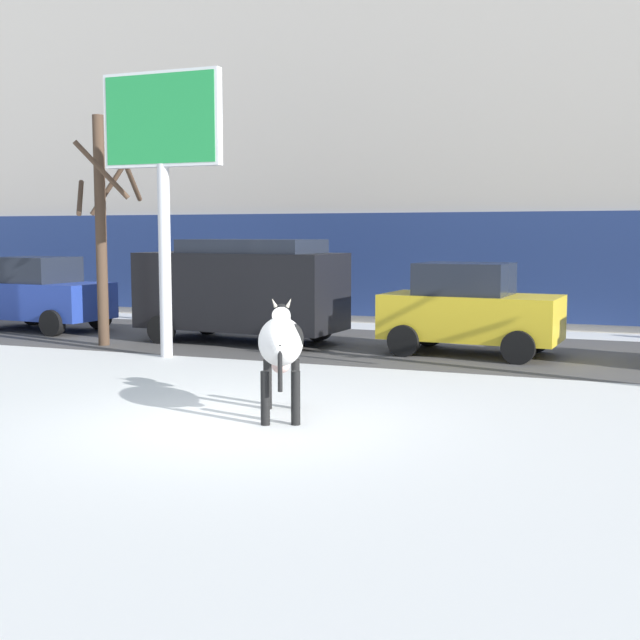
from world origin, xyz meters
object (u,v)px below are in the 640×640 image
at_px(billboard, 162,137).
at_px(pedestrian_near_billboard, 151,289).
at_px(car_blue_hatchback, 40,294).
at_px(bare_tree_left_lot, 102,223).
at_px(car_black_van, 242,287).
at_px(car_yellow_hatchback, 470,309).
at_px(cow_holstein, 282,342).

relative_size(billboard, pedestrian_near_billboard, 3.21).
height_order(car_blue_hatchback, bare_tree_left_lot, bare_tree_left_lot).
height_order(car_black_van, pedestrian_near_billboard, car_black_van).
height_order(car_yellow_hatchback, pedestrian_near_billboard, car_yellow_hatchback).
height_order(billboard, car_yellow_hatchback, billboard).
height_order(billboard, car_black_van, billboard).
height_order(car_yellow_hatchback, bare_tree_left_lot, bare_tree_left_lot).
xyz_separation_m(billboard, car_black_van, (0.43, 2.51, -3.07)).
bearing_deg(car_black_van, billboard, -99.78).
bearing_deg(car_black_van, car_yellow_hatchback, -0.15).
xyz_separation_m(car_yellow_hatchback, bare_tree_left_lot, (-7.72, -1.52, 1.76)).
bearing_deg(bare_tree_left_lot, car_blue_hatchback, 151.10).
height_order(cow_holstein, car_yellow_hatchback, car_yellow_hatchback).
bearing_deg(car_blue_hatchback, car_black_van, -2.46).
bearing_deg(cow_holstein, car_blue_hatchback, 144.97).
bearing_deg(car_yellow_hatchback, pedestrian_near_billboard, 160.53).
distance_m(billboard, bare_tree_left_lot, 2.87).
distance_m(cow_holstein, bare_tree_left_lot, 8.31).
xyz_separation_m(cow_holstein, billboard, (-4.28, 4.01, 3.31)).
bearing_deg(billboard, car_yellow_hatchback, 24.12).
height_order(billboard, car_blue_hatchback, billboard).
bearing_deg(cow_holstein, pedestrian_near_billboard, 130.25).
bearing_deg(car_blue_hatchback, pedestrian_near_billboard, 68.53).
bearing_deg(bare_tree_left_lot, car_yellow_hatchback, 11.15).
distance_m(cow_holstein, car_yellow_hatchback, 6.64).
bearing_deg(billboard, car_black_van, 80.22).
height_order(cow_holstein, pedestrian_near_billboard, pedestrian_near_billboard).
relative_size(cow_holstein, car_black_van, 0.40).
height_order(car_blue_hatchback, car_yellow_hatchback, same).
xyz_separation_m(cow_holstein, pedestrian_near_billboard, (-8.41, 9.94, -0.12)).
distance_m(pedestrian_near_billboard, bare_tree_left_lot, 5.63).
relative_size(billboard, bare_tree_left_lot, 1.12).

